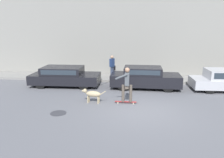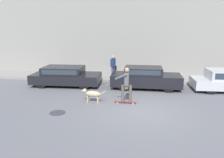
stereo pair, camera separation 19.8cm
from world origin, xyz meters
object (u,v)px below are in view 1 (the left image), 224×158
object	(u,v)px
parked_car_0	(65,76)
pedestrian_with_bag	(112,65)
dog	(92,94)
skateboarder	(127,83)
parked_car_1	(145,78)

from	to	relation	value
parked_car_0	pedestrian_with_bag	distance (m)	3.43
dog	skateboarder	bearing A→B (deg)	-169.45
parked_car_1	pedestrian_with_bag	distance (m)	3.01
parked_car_1	skateboarder	world-z (taller)	skateboarder
parked_car_1	skateboarder	distance (m)	3.07
pedestrian_with_bag	skateboarder	bearing A→B (deg)	-48.91
dog	skateboarder	size ratio (longest dim) A/B	0.48
parked_car_1	dog	size ratio (longest dim) A/B	3.44
pedestrian_with_bag	parked_car_1	bearing A→B (deg)	-15.95
pedestrian_with_bag	parked_car_0	bearing A→B (deg)	-116.79
parked_car_1	dog	distance (m)	3.95
dog	pedestrian_with_bag	world-z (taller)	pedestrian_with_bag
parked_car_0	skateboarder	size ratio (longest dim) A/B	1.71
skateboarder	pedestrian_with_bag	xyz separation A→B (m)	(-1.26, 4.93, 0.01)
parked_car_0	dog	xyz separation A→B (m)	(2.37, -2.99, -0.17)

